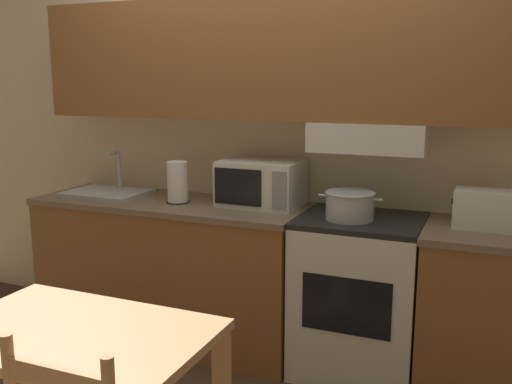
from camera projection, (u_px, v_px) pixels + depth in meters
ground_plane at (282, 332)px, 3.72m from camera, size 16.00×16.00×0.00m
wall_back at (282, 101)px, 3.36m from camera, size 5.36×0.38×2.55m
lower_counter_main at (172, 269)px, 3.60m from camera, size 1.71×0.62×0.89m
lower_counter_right_stub at (480, 314)px, 2.91m from camera, size 0.60×0.62×0.89m
stove_range at (358, 296)px, 3.16m from camera, size 0.66×0.59×0.89m
cooking_pot at (350, 205)px, 3.02m from camera, size 0.34×0.27×0.15m
microwave at (262, 183)px, 3.37m from camera, size 0.47×0.36×0.27m
toaster at (483, 209)px, 2.84m from camera, size 0.29×0.18×0.19m
sink_basin at (107, 192)px, 3.69m from camera, size 0.51×0.38×0.27m
paper_towel_roll at (177, 182)px, 3.44m from camera, size 0.14×0.14×0.25m
dining_table at (77, 362)px, 2.06m from camera, size 0.97×0.62×0.74m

